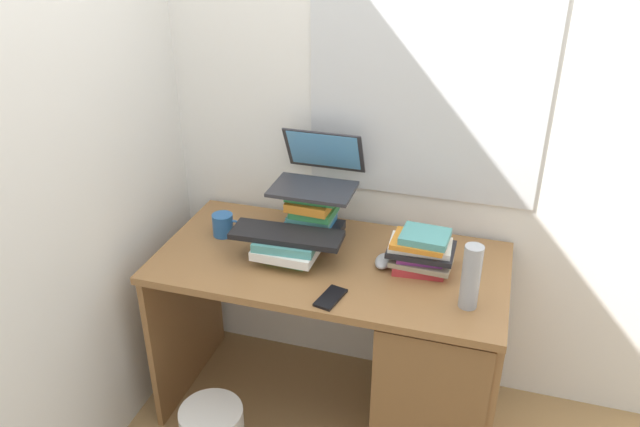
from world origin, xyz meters
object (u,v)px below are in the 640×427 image
object	(u,v)px
book_stack_keyboard_riser	(287,248)
cell_phone	(331,298)
book_stack_tall	(312,216)
laptop	(318,173)
water_bottle	(471,277)
keyboard	(287,235)
mug	(223,225)
desk	(411,351)
book_stack_side	(421,251)
computer_mouse	(383,261)

from	to	relation	value
book_stack_keyboard_riser	cell_phone	xyz separation A→B (m)	(0.23, -0.20, -0.05)
book_stack_tall	laptop	bearing A→B (deg)	88.71
book_stack_keyboard_riser	water_bottle	bearing A→B (deg)	-8.28
keyboard	mug	world-z (taller)	keyboard
desk	keyboard	world-z (taller)	keyboard
desk	book_stack_tall	xyz separation A→B (m)	(-0.45, 0.15, 0.46)
book_stack_keyboard_riser	water_bottle	size ratio (longest dim) A/B	1.02
book_stack_side	cell_phone	world-z (taller)	book_stack_side
keyboard	cell_phone	world-z (taller)	keyboard
keyboard	book_stack_tall	bearing A→B (deg)	72.77
computer_mouse	laptop	bearing A→B (deg)	151.37
desk	cell_phone	xyz separation A→B (m)	(-0.27, -0.22, 0.35)
book_stack_tall	computer_mouse	size ratio (longest dim) A/B	2.29
mug	water_bottle	distance (m)	1.02
keyboard	cell_phone	bearing A→B (deg)	-43.07
desk	book_stack_keyboard_riser	bearing A→B (deg)	-176.93
laptop	keyboard	distance (m)	0.29
desk	mug	distance (m)	0.90
book_stack_tall	computer_mouse	world-z (taller)	book_stack_tall
keyboard	computer_mouse	bearing A→B (deg)	8.88
desk	mug	size ratio (longest dim) A/B	10.94
book_stack_tall	book_stack_keyboard_riser	xyz separation A→B (m)	(-0.05, -0.17, -0.06)
book_stack_keyboard_riser	water_bottle	xyz separation A→B (m)	(0.68, -0.10, 0.06)
book_stack_side	mug	distance (m)	0.81
mug	computer_mouse	bearing A→B (deg)	-3.39
mug	cell_phone	bearing A→B (deg)	-29.51
book_stack_keyboard_riser	mug	size ratio (longest dim) A/B	1.97
book_stack_keyboard_riser	keyboard	bearing A→B (deg)	178.20
computer_mouse	book_stack_side	bearing A→B (deg)	3.74
computer_mouse	water_bottle	bearing A→B (deg)	-27.49
book_stack_keyboard_riser	keyboard	size ratio (longest dim) A/B	0.57
keyboard	cell_phone	xyz separation A→B (m)	(0.23, -0.20, -0.11)
keyboard	computer_mouse	world-z (taller)	keyboard
laptop	keyboard	bearing A→B (deg)	-101.25
book_stack_keyboard_riser	mug	bearing A→B (deg)	160.62
book_stack_tall	keyboard	xyz separation A→B (m)	(-0.05, -0.17, 0.00)
laptop	mug	xyz separation A→B (m)	(-0.36, -0.13, -0.22)
book_stack_side	mug	xyz separation A→B (m)	(-0.81, 0.03, -0.03)
book_stack_keyboard_riser	book_stack_tall	bearing A→B (deg)	75.18
desk	laptop	xyz separation A→B (m)	(-0.45, 0.21, 0.62)
book_stack_side	cell_phone	distance (m)	0.39
mug	keyboard	bearing A→B (deg)	-19.39
laptop	computer_mouse	distance (m)	0.43
mug	cell_phone	size ratio (longest dim) A/B	0.90
desk	water_bottle	xyz separation A→B (m)	(0.19, -0.13, 0.46)
desk	book_stack_tall	world-z (taller)	book_stack_tall
cell_phone	keyboard	bearing A→B (deg)	151.84
book_stack_tall	laptop	distance (m)	0.17
book_stack_keyboard_riser	mug	distance (m)	0.33
cell_phone	book_stack_tall	bearing A→B (deg)	128.72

